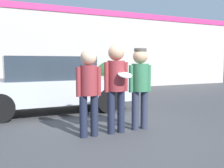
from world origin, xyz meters
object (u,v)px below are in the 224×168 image
Objects in this scene: person_middle_with_frisbee at (116,80)px; shrub at (109,76)px; person_right at (140,81)px; parked_car_near at (51,84)px; person_left at (89,86)px.

shrub is at bearing 66.74° from person_middle_with_frisbee.
person_middle_with_frisbee is at bearing -175.08° from person_right.
person_middle_with_frisbee is 2.82m from parked_car_near.
parked_car_near is (-0.75, 2.70, -0.28)m from person_middle_with_frisbee.
shrub is (3.06, 7.12, -0.34)m from person_middle_with_frisbee.
person_right is at bearing -63.41° from parked_car_near.
shrub is (2.48, 7.07, -0.30)m from person_right.
person_middle_with_frisbee reaches higher than person_left.
person_right reaches higher than shrub.
person_left is 0.59m from person_middle_with_frisbee.
person_right is 0.38× the size of parked_car_near.
parked_car_near is 3.09× the size of shrub.
parked_car_near is (-1.33, 2.65, -0.24)m from person_right.
person_left reaches higher than parked_car_near.
person_middle_with_frisbee is (0.58, 0.00, 0.09)m from person_left.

